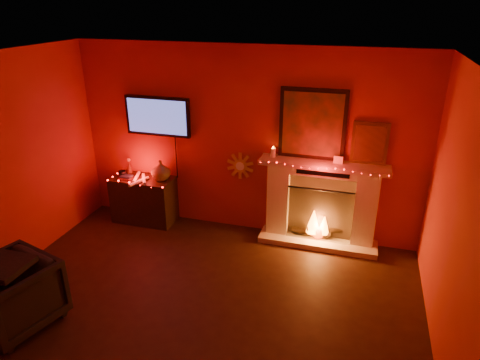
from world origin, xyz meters
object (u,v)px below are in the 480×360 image
at_px(tv, 158,116).
at_px(armchair, 12,295).
at_px(fireplace, 321,196).
at_px(sunburst_clock, 240,166).
at_px(console_table, 145,197).

xyz_separation_m(tv, armchair, (-0.44, -2.69, -1.27)).
relative_size(fireplace, sunburst_clock, 5.45).
height_order(fireplace, armchair, fireplace).
xyz_separation_m(fireplace, tv, (-2.44, 0.06, 0.92)).
relative_size(sunburst_clock, console_table, 0.39).
relative_size(tv, console_table, 1.22).
relative_size(tv, sunburst_clock, 3.10).
bearing_deg(armchair, console_table, 100.94).
relative_size(console_table, armchair, 1.24).
relative_size(fireplace, armchair, 2.65).
height_order(tv, sunburst_clock, tv).
xyz_separation_m(tv, console_table, (-0.22, -0.19, -1.24)).
bearing_deg(console_table, tv, 40.64).
xyz_separation_m(fireplace, sunburst_clock, (-1.19, 0.09, 0.28)).
bearing_deg(console_table, sunburst_clock, 8.45).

